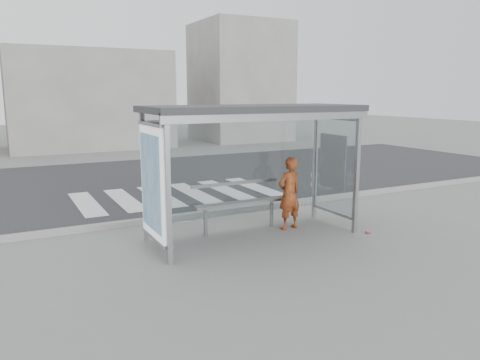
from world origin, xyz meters
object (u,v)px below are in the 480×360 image
person (289,193)px  soda_can (368,232)px  bus_shelter (236,139)px  bench (239,203)px

person → soda_can: size_ratio=14.03×
soda_can → bus_shelter: bearing=159.6°
person → soda_can: person is taller
bench → soda_can: 2.73m
bus_shelter → soda_can: bearing=-20.4°
bus_shelter → soda_can: 3.37m
bus_shelter → bench: (0.30, 0.43, -1.38)m
bus_shelter → bench: bearing=55.5°
person → soda_can: (1.26, -1.05, -0.74)m
bus_shelter → person: (1.31, 0.09, -1.21)m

